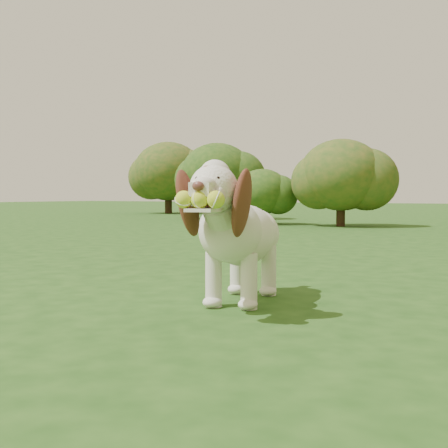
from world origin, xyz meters
The scene contains 6 objects.
ground centered at (0.00, 0.00, 0.00)m, with size 80.00×80.00×0.00m, color #1D4213.
dog centered at (-0.02, 0.33, 0.44)m, with size 0.60×1.25×0.82m.
shrub_a centered at (-3.94, 8.24, 0.70)m, with size 1.15×1.15×1.19m.
shrub_g centered at (-9.93, 12.89, 1.43)m, with size 2.35×2.35×2.43m.
shrub_e centered at (-6.18, 10.00, 1.17)m, with size 1.92×1.92×1.99m.
shrub_b centered at (-2.24, 8.40, 1.03)m, with size 1.70×1.70×1.76m.
Camera 1 is at (1.59, -2.50, 0.64)m, focal length 45.00 mm.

